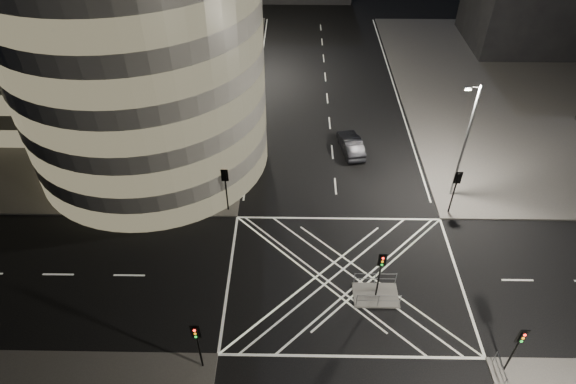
{
  "coord_description": "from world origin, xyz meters",
  "views": [
    {
      "loc": [
        -3.55,
        -21.6,
        26.22
      ],
      "look_at": [
        -3.98,
        5.64,
        3.0
      ],
      "focal_mm": 30.0,
      "sensor_mm": 36.0,
      "label": 1
    }
  ],
  "objects_px": {
    "central_island": "(376,295)",
    "traffic_signal_island": "(381,267)",
    "street_lamp_left_near": "(222,117)",
    "street_lamp_right_far": "(465,140)",
    "traffic_signal_nl": "(197,339)",
    "traffic_signal_fr": "(456,185)",
    "traffic_signal_fl": "(225,182)",
    "sedan": "(351,145)",
    "street_lamp_left_far": "(242,30)",
    "traffic_signal_nr": "(518,343)"
  },
  "relations": [
    {
      "from": "central_island",
      "to": "traffic_signal_island",
      "type": "bearing_deg",
      "value": 0.0
    },
    {
      "from": "central_island",
      "to": "street_lamp_left_near",
      "type": "bearing_deg",
      "value": 130.27
    },
    {
      "from": "street_lamp_left_near",
      "to": "street_lamp_right_far",
      "type": "bearing_deg",
      "value": -9.03
    },
    {
      "from": "traffic_signal_nl",
      "to": "traffic_signal_fr",
      "type": "relative_size",
      "value": 1.0
    },
    {
      "from": "central_island",
      "to": "street_lamp_right_far",
      "type": "xyz_separation_m",
      "value": [
        7.44,
        10.5,
        5.47
      ]
    },
    {
      "from": "traffic_signal_fl",
      "to": "traffic_signal_nl",
      "type": "height_order",
      "value": "same"
    },
    {
      "from": "traffic_signal_nl",
      "to": "sedan",
      "type": "relative_size",
      "value": 0.84
    },
    {
      "from": "traffic_signal_island",
      "to": "street_lamp_left_near",
      "type": "height_order",
      "value": "street_lamp_left_near"
    },
    {
      "from": "traffic_signal_nl",
      "to": "sedan",
      "type": "height_order",
      "value": "traffic_signal_nl"
    },
    {
      "from": "traffic_signal_fr",
      "to": "sedan",
      "type": "relative_size",
      "value": 0.84
    },
    {
      "from": "street_lamp_left_far",
      "to": "traffic_signal_fl",
      "type": "bearing_deg",
      "value": -88.43
    },
    {
      "from": "traffic_signal_fr",
      "to": "traffic_signal_nr",
      "type": "bearing_deg",
      "value": -90.0
    },
    {
      "from": "traffic_signal_nr",
      "to": "traffic_signal_island",
      "type": "height_order",
      "value": "same"
    },
    {
      "from": "traffic_signal_nl",
      "to": "sedan",
      "type": "distance_m",
      "value": 24.37
    },
    {
      "from": "street_lamp_right_far",
      "to": "sedan",
      "type": "distance_m",
      "value": 10.95
    },
    {
      "from": "street_lamp_left_far",
      "to": "sedan",
      "type": "xyz_separation_m",
      "value": [
        11.12,
        -14.9,
        -4.76
      ]
    },
    {
      "from": "central_island",
      "to": "sedan",
      "type": "bearing_deg",
      "value": 91.1
    },
    {
      "from": "traffic_signal_island",
      "to": "traffic_signal_nl",
      "type": "bearing_deg",
      "value": -153.86
    },
    {
      "from": "traffic_signal_fl",
      "to": "traffic_signal_nr",
      "type": "distance_m",
      "value": 22.24
    },
    {
      "from": "traffic_signal_nl",
      "to": "traffic_signal_island",
      "type": "distance_m",
      "value": 12.03
    },
    {
      "from": "traffic_signal_nl",
      "to": "traffic_signal_island",
      "type": "relative_size",
      "value": 1.0
    },
    {
      "from": "traffic_signal_fr",
      "to": "street_lamp_left_far",
      "type": "xyz_separation_m",
      "value": [
        -18.24,
        23.2,
        2.63
      ]
    },
    {
      "from": "traffic_signal_island",
      "to": "street_lamp_left_near",
      "type": "bearing_deg",
      "value": 130.27
    },
    {
      "from": "street_lamp_left_near",
      "to": "street_lamp_right_far",
      "type": "height_order",
      "value": "same"
    },
    {
      "from": "traffic_signal_nl",
      "to": "street_lamp_right_far",
      "type": "bearing_deg",
      "value": 40.91
    },
    {
      "from": "central_island",
      "to": "traffic_signal_nr",
      "type": "xyz_separation_m",
      "value": [
        6.8,
        -5.3,
        2.84
      ]
    },
    {
      "from": "traffic_signal_nl",
      "to": "street_lamp_left_near",
      "type": "xyz_separation_m",
      "value": [
        -0.64,
        18.8,
        2.63
      ]
    },
    {
      "from": "traffic_signal_island",
      "to": "street_lamp_left_near",
      "type": "distance_m",
      "value": 17.89
    },
    {
      "from": "traffic_signal_nl",
      "to": "traffic_signal_fr",
      "type": "bearing_deg",
      "value": 37.69
    },
    {
      "from": "traffic_signal_island",
      "to": "sedan",
      "type": "relative_size",
      "value": 0.84
    },
    {
      "from": "traffic_signal_island",
      "to": "street_lamp_right_far",
      "type": "height_order",
      "value": "street_lamp_right_far"
    },
    {
      "from": "sedan",
      "to": "traffic_signal_island",
      "type": "bearing_deg",
      "value": 81.37
    },
    {
      "from": "traffic_signal_island",
      "to": "street_lamp_left_near",
      "type": "xyz_separation_m",
      "value": [
        -11.44,
        13.5,
        2.63
      ]
    },
    {
      "from": "street_lamp_right_far",
      "to": "central_island",
      "type": "bearing_deg",
      "value": -125.3
    },
    {
      "from": "traffic_signal_nr",
      "to": "street_lamp_left_near",
      "type": "bearing_deg",
      "value": 134.13
    },
    {
      "from": "traffic_signal_fr",
      "to": "street_lamp_left_far",
      "type": "relative_size",
      "value": 0.4
    },
    {
      "from": "traffic_signal_nl",
      "to": "street_lamp_left_far",
      "type": "relative_size",
      "value": 0.4
    },
    {
      "from": "traffic_signal_nl",
      "to": "street_lamp_left_far",
      "type": "distance_m",
      "value": 36.9
    },
    {
      "from": "traffic_signal_nr",
      "to": "street_lamp_right_far",
      "type": "height_order",
      "value": "street_lamp_right_far"
    },
    {
      "from": "street_lamp_left_far",
      "to": "traffic_signal_nl",
      "type": "bearing_deg",
      "value": -89.01
    },
    {
      "from": "street_lamp_left_near",
      "to": "traffic_signal_island",
      "type": "bearing_deg",
      "value": -49.73
    },
    {
      "from": "traffic_signal_nr",
      "to": "sedan",
      "type": "height_order",
      "value": "traffic_signal_nr"
    },
    {
      "from": "central_island",
      "to": "traffic_signal_fl",
      "type": "relative_size",
      "value": 0.75
    },
    {
      "from": "traffic_signal_fl",
      "to": "street_lamp_left_near",
      "type": "bearing_deg",
      "value": 96.97
    },
    {
      "from": "street_lamp_left_far",
      "to": "street_lamp_right_far",
      "type": "xyz_separation_m",
      "value": [
        18.87,
        -21.0,
        0.0
      ]
    },
    {
      "from": "traffic_signal_nl",
      "to": "street_lamp_left_near",
      "type": "distance_m",
      "value": 18.99
    },
    {
      "from": "traffic_signal_nr",
      "to": "street_lamp_right_far",
      "type": "relative_size",
      "value": 0.4
    },
    {
      "from": "traffic_signal_fr",
      "to": "street_lamp_right_far",
      "type": "bearing_deg",
      "value": 73.89
    },
    {
      "from": "traffic_signal_fr",
      "to": "street_lamp_right_far",
      "type": "distance_m",
      "value": 3.48
    },
    {
      "from": "central_island",
      "to": "traffic_signal_fl",
      "type": "distance_m",
      "value": 13.91
    }
  ]
}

